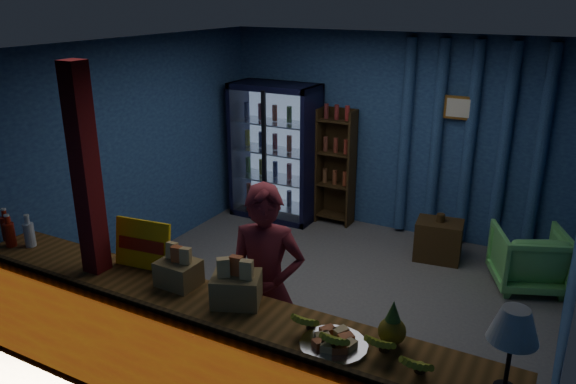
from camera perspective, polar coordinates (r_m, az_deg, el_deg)
name	(u,v)px	position (r m, az deg, el deg)	size (l,w,h in m)	color
ground	(317,298)	(6.04, 2.92, -10.73)	(4.60, 4.60, 0.00)	#515154
room_walls	(319,155)	(5.42, 3.20, 3.75)	(4.60, 4.60, 4.60)	navy
counter	(206,358)	(4.40, -8.28, -16.32)	(4.40, 0.57, 0.99)	brown
support_post	(93,229)	(4.65, -19.20, -3.58)	(0.16, 0.16, 2.60)	maroon
beverage_cooler	(278,152)	(7.92, -1.06, 4.11)	(1.20, 0.62, 1.90)	black
bottle_shelf	(337,167)	(7.71, 4.97, 2.54)	(0.50, 0.28, 1.60)	#392712
curtain_folds	(469,145)	(7.18, 17.91, 4.56)	(1.74, 0.14, 2.50)	navy
framed_picture	(459,108)	(7.07, 17.02, 8.18)	(0.36, 0.04, 0.28)	#BF852F
shopkeeper	(266,288)	(4.48, -2.28, -9.75)	(0.62, 0.41, 1.70)	maroon
green_chair	(529,258)	(6.65, 23.28, -6.20)	(0.71, 0.73, 0.67)	#5FBF60
side_table	(438,240)	(6.99, 15.04, -4.74)	(0.58, 0.46, 0.58)	#392712
yellow_sign	(143,244)	(4.65, -14.55, -5.17)	(0.50, 0.16, 0.40)	yellow
soda_bottles	(15,231)	(5.49, -25.99, -3.60)	(0.40, 0.17, 0.30)	#B31F0B
snack_box_left	(236,287)	(4.05, -5.27, -9.57)	(0.42, 0.39, 0.36)	#9C804B
snack_box_centre	(178,271)	(4.35, -11.07, -7.90)	(0.31, 0.26, 0.32)	#9C804B
pastry_tray	(334,344)	(3.64, 4.66, -15.10)	(0.43, 0.43, 0.07)	silver
banana_bunches	(360,341)	(3.59, 7.36, -14.76)	(0.98, 0.29, 0.16)	gold
table_lamp	(514,328)	(3.28, 21.95, -12.70)	(0.27, 0.27, 0.53)	black
pineapple	(392,327)	(3.66, 10.55, -13.35)	(0.18, 0.18, 0.30)	olive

